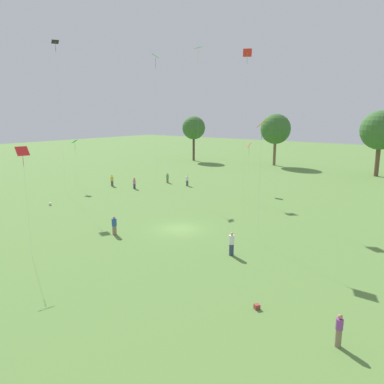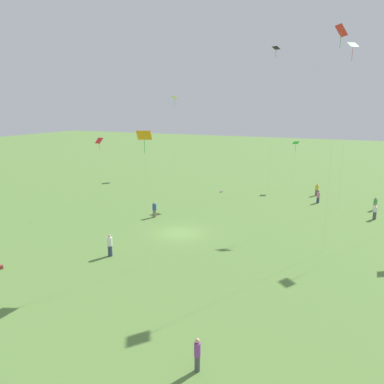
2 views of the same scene
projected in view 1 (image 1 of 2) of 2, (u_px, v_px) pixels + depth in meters
name	position (u px, v px, depth m)	size (l,w,h in m)	color
ground_plane	(179.00, 229.00, 37.35)	(240.00, 240.00, 0.00)	#5B843D
tree_0	(194.00, 128.00, 89.75)	(5.52, 5.52, 10.66)	brown
tree_1	(276.00, 129.00, 81.33)	(6.54, 6.54, 11.25)	brown
tree_2	(380.00, 130.00, 66.91)	(7.00, 7.00, 11.86)	brown
person_0	(114.00, 226.00, 35.42)	(0.65, 0.65, 1.81)	#847056
person_1	(167.00, 178.00, 61.93)	(0.60, 0.60, 1.65)	#847056
person_2	(339.00, 330.00, 18.34)	(0.43, 0.43, 1.73)	#847056
person_4	(112.00, 181.00, 59.15)	(0.65, 0.65, 1.77)	#4C4C51
person_5	(134.00, 183.00, 57.05)	(0.59, 0.59, 1.70)	#333D5B
person_6	(187.00, 181.00, 59.27)	(0.61, 0.61, 1.72)	#4C4C51
person_9	(232.00, 244.00, 30.22)	(0.57, 0.57, 1.93)	#333D5B
kite_1	(198.00, 55.00, 57.88)	(1.46, 1.45, 21.37)	green
kite_2	(75.00, 143.00, 57.02)	(1.06, 1.10, 7.35)	green
kite_4	(23.00, 155.00, 28.17)	(0.81, 1.01, 8.85)	red
kite_5	(155.00, 63.00, 54.07)	(1.32, 1.35, 19.69)	green
kite_6	(249.00, 146.00, 55.14)	(0.94, 1.05, 7.10)	red
kite_7	(247.00, 60.00, 44.82)	(1.21, 1.08, 18.82)	red
kite_8	(56.00, 52.00, 50.76)	(1.19, 1.22, 20.96)	black
kite_9	(262.00, 127.00, 31.18)	(1.16, 1.31, 10.89)	orange
picnic_bag_0	(50.00, 204.00, 46.86)	(0.37, 0.37, 0.31)	beige
picnic_bag_1	(257.00, 307.00, 22.02)	(0.42, 0.42, 0.30)	#933833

